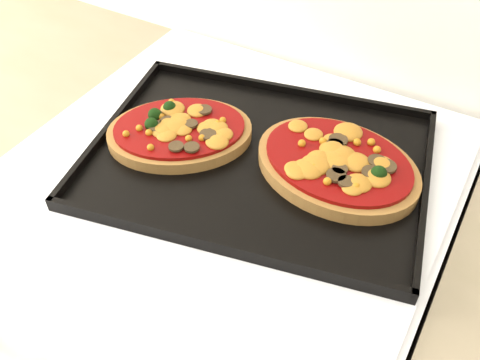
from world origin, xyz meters
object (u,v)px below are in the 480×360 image
Objects in this scene: stove at (231,337)px; baking_tray at (258,157)px; pizza_left at (180,131)px; pizza_right at (337,163)px.

stove is 0.47m from baking_tray.
baking_tray is at bearing 9.33° from pizza_left.
baking_tray reaches higher than stove.
baking_tray is at bearing 49.92° from stove.
pizza_right is at bearing 12.05° from pizza_left.
stove is 4.03× the size of pizza_right.
pizza_left reaches higher than stove.
pizza_right reaches higher than baking_tray.
stove is 0.49m from pizza_left.
pizza_left is 0.91× the size of pizza_right.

